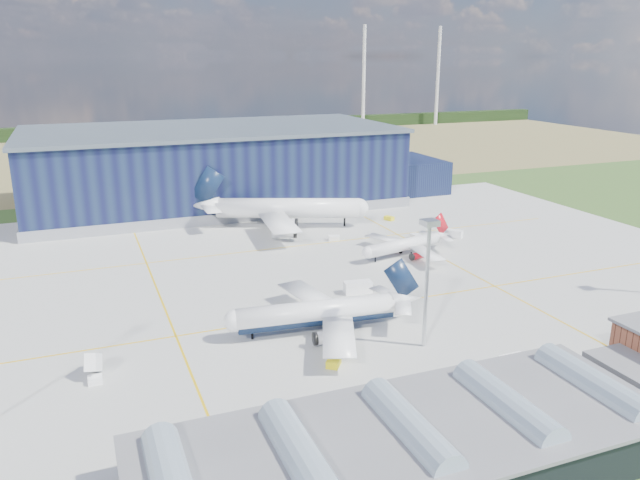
% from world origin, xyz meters
% --- Properties ---
extents(ground, '(600.00, 600.00, 0.00)m').
position_xyz_m(ground, '(0.00, 0.00, 0.00)').
color(ground, '#2C4B1C').
rests_on(ground, ground).
extents(apron, '(220.00, 160.00, 0.08)m').
position_xyz_m(apron, '(0.00, 10.00, 0.03)').
color(apron, '#ABACA6').
rests_on(apron, ground).
extents(farmland, '(600.00, 220.00, 0.01)m').
position_xyz_m(farmland, '(0.00, 220.00, 0.00)').
color(farmland, '#92864E').
rests_on(farmland, ground).
extents(treeline, '(600.00, 8.00, 8.00)m').
position_xyz_m(treeline, '(0.00, 300.00, 4.00)').
color(treeline, black).
rests_on(treeline, ground).
extents(hangar, '(145.00, 62.00, 26.10)m').
position_xyz_m(hangar, '(2.81, 94.80, 11.62)').
color(hangar, '#101437').
rests_on(hangar, ground).
extents(glass_concourse, '(78.00, 23.00, 8.60)m').
position_xyz_m(glass_concourse, '(-6.45, -60.00, 3.69)').
color(glass_concourse, black).
rests_on(glass_concourse, ground).
extents(light_mast_center, '(2.60, 2.60, 23.00)m').
position_xyz_m(light_mast_center, '(10.00, -30.00, 15.43)').
color(light_mast_center, silver).
rests_on(light_mast_center, ground).
extents(airliner_navy, '(41.72, 40.98, 12.42)m').
position_xyz_m(airliner_navy, '(-5.49, -17.56, 6.21)').
color(airliner_navy, white).
rests_on(airliner_navy, ground).
extents(airliner_red, '(34.04, 33.55, 9.42)m').
position_xyz_m(airliner_red, '(31.71, 16.69, 4.71)').
color(airliner_red, white).
rests_on(airliner_red, ground).
extents(airliner_widebody, '(69.70, 69.05, 17.59)m').
position_xyz_m(airliner_widebody, '(13.78, 55.00, 8.79)').
color(airliner_widebody, white).
rests_on(airliner_widebody, ground).
extents(gse_tug_a, '(2.14, 3.35, 1.36)m').
position_xyz_m(gse_tug_a, '(-21.98, -42.04, 0.68)').
color(gse_tug_a, yellow).
rests_on(gse_tug_a, ground).
extents(gse_tug_b, '(3.37, 3.56, 1.29)m').
position_xyz_m(gse_tug_b, '(-7.63, -31.03, 0.64)').
color(gse_tug_b, yellow).
rests_on(gse_tug_b, ground).
extents(gse_van_a, '(6.27, 3.38, 2.61)m').
position_xyz_m(gse_van_a, '(10.05, -2.40, 1.30)').
color(gse_van_a, white).
rests_on(gse_van_a, ground).
extents(gse_cart_a, '(2.36, 3.30, 1.35)m').
position_xyz_m(gse_cart_a, '(42.72, 29.47, 0.68)').
color(gse_cart_a, white).
rests_on(gse_cart_a, ground).
extents(gse_van_b, '(4.67, 5.02, 2.16)m').
position_xyz_m(gse_van_b, '(53.51, 26.71, 1.08)').
color(gse_van_b, white).
rests_on(gse_van_b, ground).
extents(gse_tug_c, '(2.86, 3.40, 1.27)m').
position_xyz_m(gse_tug_c, '(45.36, 50.42, 0.64)').
color(gse_tug_c, yellow).
rests_on(gse_tug_c, ground).
extents(gse_cart_b, '(3.60, 2.96, 1.34)m').
position_xyz_m(gse_cart_b, '(20.89, 36.43, 0.67)').
color(gse_cart_b, white).
rests_on(gse_cart_b, ground).
extents(gse_van_c, '(4.53, 2.25, 2.15)m').
position_xyz_m(gse_van_c, '(19.40, -42.36, 1.08)').
color(gse_van_c, white).
rests_on(gse_van_c, ground).
extents(airstair, '(2.84, 4.76, 2.85)m').
position_xyz_m(airstair, '(-44.43, -19.89, 1.42)').
color(airstair, white).
rests_on(airstair, ground).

